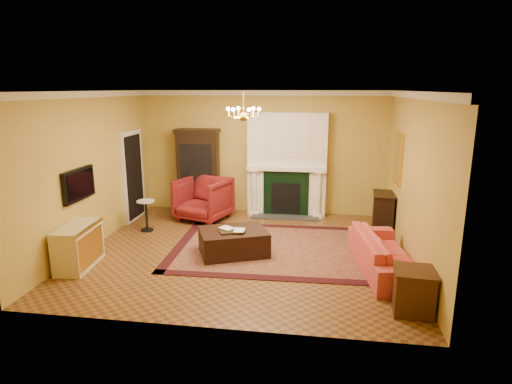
% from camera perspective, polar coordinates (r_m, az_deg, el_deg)
% --- Properties ---
extents(floor, '(6.00, 5.50, 0.02)m').
position_cam_1_polar(floor, '(8.33, -1.55, -7.89)').
color(floor, brown).
rests_on(floor, ground).
extents(ceiling, '(6.00, 5.50, 0.02)m').
position_cam_1_polar(ceiling, '(7.74, -1.69, 13.37)').
color(ceiling, white).
rests_on(ceiling, wall_back).
extents(wall_back, '(6.00, 0.02, 3.00)m').
position_cam_1_polar(wall_back, '(10.59, 0.99, 5.26)').
color(wall_back, gold).
rests_on(wall_back, floor).
extents(wall_front, '(6.00, 0.02, 3.00)m').
position_cam_1_polar(wall_front, '(5.28, -6.82, -3.51)').
color(wall_front, gold).
rests_on(wall_front, floor).
extents(wall_left, '(0.02, 5.50, 3.00)m').
position_cam_1_polar(wall_left, '(8.92, -21.05, 2.75)').
color(wall_left, gold).
rests_on(wall_left, floor).
extents(wall_right, '(0.02, 5.50, 3.00)m').
position_cam_1_polar(wall_right, '(7.95, 20.27, 1.58)').
color(wall_right, gold).
rests_on(wall_right, floor).
extents(fireplace, '(1.90, 0.70, 2.50)m').
position_cam_1_polar(fireplace, '(10.39, 4.13, 3.36)').
color(fireplace, white).
rests_on(fireplace, wall_back).
extents(crown_molding, '(6.00, 5.50, 0.12)m').
position_cam_1_polar(crown_molding, '(8.69, -0.56, 12.95)').
color(crown_molding, silver).
rests_on(crown_molding, ceiling).
extents(doorway, '(0.08, 1.05, 2.10)m').
position_cam_1_polar(doorway, '(10.47, -16.08, 2.09)').
color(doorway, silver).
rests_on(doorway, wall_left).
extents(tv_panel, '(0.09, 0.95, 0.58)m').
position_cam_1_polar(tv_panel, '(8.41, -22.55, 0.95)').
color(tv_panel, black).
rests_on(tv_panel, wall_left).
extents(gilt_mirror, '(0.06, 0.76, 1.05)m').
position_cam_1_polar(gilt_mirror, '(9.27, 18.39, 4.29)').
color(gilt_mirror, gold).
rests_on(gilt_mirror, wall_right).
extents(chandelier, '(0.63, 0.55, 0.53)m').
position_cam_1_polar(chandelier, '(7.76, -1.67, 10.40)').
color(chandelier, gold).
rests_on(chandelier, ceiling).
extents(oriental_rug, '(3.95, 3.00, 0.02)m').
position_cam_1_polar(oriental_rug, '(8.43, 2.32, -7.49)').
color(oriental_rug, '#460F0F').
rests_on(oriental_rug, floor).
extents(china_cabinet, '(1.03, 0.52, 1.99)m').
position_cam_1_polar(china_cabinet, '(10.73, -7.66, 2.53)').
color(china_cabinet, black).
rests_on(china_cabinet, floor).
extents(wingback_armchair, '(1.34, 1.30, 1.11)m').
position_cam_1_polar(wingback_armchair, '(10.14, -7.05, -0.67)').
color(wingback_armchair, maroon).
rests_on(wingback_armchair, floor).
extents(pedestal_table, '(0.38, 0.38, 0.68)m').
position_cam_1_polar(pedestal_table, '(9.62, -14.43, -2.76)').
color(pedestal_table, black).
rests_on(pedestal_table, floor).
extents(commode, '(0.56, 1.04, 0.75)m').
position_cam_1_polar(commode, '(8.10, -22.63, -6.72)').
color(commode, beige).
rests_on(commode, floor).
extents(coral_sofa, '(0.92, 2.23, 0.85)m').
position_cam_1_polar(coral_sofa, '(7.65, 16.93, -7.04)').
color(coral_sofa, '#C33F3D').
rests_on(coral_sofa, floor).
extents(end_table, '(0.56, 0.56, 0.60)m').
position_cam_1_polar(end_table, '(6.46, 20.25, -12.43)').
color(end_table, '#3B1B10').
rests_on(end_table, floor).
extents(console_table, '(0.49, 0.77, 0.82)m').
position_cam_1_polar(console_table, '(9.71, 16.55, -2.69)').
color(console_table, black).
rests_on(console_table, floor).
extents(leather_ottoman, '(1.47, 1.29, 0.45)m').
position_cam_1_polar(leather_ottoman, '(8.10, -3.02, -6.63)').
color(leather_ottoman, black).
rests_on(leather_ottoman, oriental_rug).
extents(ottoman_tray, '(0.56, 0.51, 0.03)m').
position_cam_1_polar(ottoman_tray, '(7.95, -3.31, -5.17)').
color(ottoman_tray, black).
rests_on(ottoman_tray, leather_ottoman).
extents(book_a, '(0.13, 0.17, 0.26)m').
position_cam_1_polar(book_a, '(7.90, -4.42, -4.20)').
color(book_a, gray).
rests_on(book_a, ottoman_tray).
extents(book_b, '(0.19, 0.02, 0.26)m').
position_cam_1_polar(book_b, '(7.86, -2.94, -4.28)').
color(book_b, gray).
rests_on(book_b, ottoman_tray).
extents(topiary_left, '(0.16, 0.16, 0.44)m').
position_cam_1_polar(topiary_left, '(10.37, 0.69, 4.91)').
color(topiary_left, tan).
rests_on(topiary_left, fireplace).
extents(topiary_right, '(0.18, 0.18, 0.48)m').
position_cam_1_polar(topiary_right, '(10.27, 8.40, 4.80)').
color(topiary_right, tan).
rests_on(topiary_right, fireplace).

